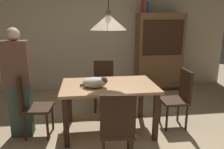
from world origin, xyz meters
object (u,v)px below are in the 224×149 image
Objects in this scene: book_green_slim at (146,7)px; person_standing at (18,84)px; pendant_lamp at (108,22)px; hutch_bookcase at (159,54)px; dining_table at (109,91)px; chair_far_back at (104,83)px; book_red_tall at (144,7)px; chair_left_side at (32,103)px; cat_sleeping at (95,82)px; book_blue_wide at (148,8)px; chair_right_side at (179,96)px; chair_near_front at (117,127)px.

book_green_slim is 0.16× the size of person_standing.
pendant_lamp is 0.70× the size of hutch_bookcase.
dining_table is 0.88× the size of person_standing.
chair_far_back is 3.32× the size of book_red_tall.
hutch_bookcase reaches higher than chair_far_back.
chair_left_side reaches higher than cat_sleeping.
book_blue_wide reaches higher than chair_left_side.
person_standing reaches higher than dining_table.
chair_right_side is at bearing -87.70° from book_red_tall.
chair_left_side is at bearing 179.67° from dining_table.
dining_table is 2.62m from book_blue_wide.
book_green_slim reaches higher than hutch_bookcase.
book_green_slim is 1.08× the size of book_blue_wide.
book_green_slim reaches higher than chair_far_back.
hutch_bookcase reaches higher than dining_table.
chair_right_side and chair_near_front have the same top height.
chair_near_front is 1.45m from pendant_lamp.
chair_right_side is (2.26, -0.01, 0.00)m from chair_left_side.
chair_left_side is 1.00× the size of chair_far_back.
chair_near_front is 0.58× the size of person_standing.
chair_far_back is 3.58× the size of book_green_slim.
chair_left_side is 0.34m from person_standing.
chair_right_side reaches higher than cat_sleeping.
chair_right_side is (1.13, -0.00, -0.14)m from dining_table.
chair_left_side is at bearing -142.51° from chair_far_back.
book_blue_wide reaches higher than dining_table.
person_standing is (-2.78, -1.90, -0.09)m from hutch_bookcase.
pendant_lamp is (0.01, 0.88, 1.15)m from chair_near_front.
cat_sleeping is 0.25× the size of person_standing.
hutch_bookcase reaches higher than chair_right_side.
person_standing is at bearing -141.56° from book_green_slim.
book_red_tall is at bearing 45.75° from chair_far_back.
pendant_lamp reaches higher than book_blue_wide.
book_green_slim is 0.06m from book_blue_wide.
cat_sleeping is at bearing -148.78° from pendant_lamp.
chair_near_front is 3.88× the size of book_blue_wide.
chair_right_side is at bearing -89.14° from book_green_slim.
pendant_lamp is at bearing -127.25° from hutch_bookcase.
chair_right_side is at bearing -38.14° from chair_far_back.
chair_near_front is (-0.02, -1.76, 0.00)m from chair_far_back.
pendant_lamp reaches higher than chair_left_side.
hutch_bookcase is 1.18m from book_red_tall.
chair_far_back is at bearing 78.08° from cat_sleeping.
chair_left_side is 3.27m from book_red_tall.
hutch_bookcase is at bearing 79.77° from chair_right_side.
cat_sleeping is at bearing -121.18° from book_red_tall.
book_red_tall is at bearing 61.67° from pendant_lamp.
chair_right_side is 1.37m from cat_sleeping.
chair_left_side is 2.36× the size of cat_sleeping.
chair_near_front is (-0.01, -0.88, -0.14)m from dining_table.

